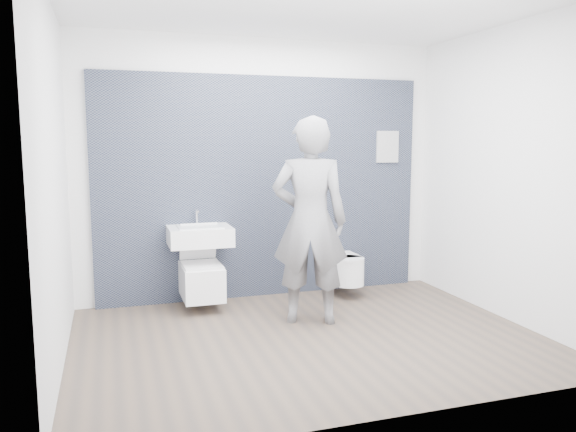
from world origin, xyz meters
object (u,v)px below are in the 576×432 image
object	(u,v)px
washbasin	(200,235)
toilet_square	(201,279)
toilet_rounded	(345,269)
visitor	(310,221)

from	to	relation	value
washbasin	toilet_square	distance (m)	0.45
toilet_square	toilet_rounded	world-z (taller)	toilet_square
washbasin	toilet_rounded	xyz separation A→B (m)	(1.60, -0.05, -0.46)
toilet_rounded	visitor	size ratio (longest dim) A/B	0.29
visitor	toilet_rounded	bearing A→B (deg)	-112.88
toilet_rounded	visitor	distance (m)	1.20
washbasin	toilet_square	xyz separation A→B (m)	(-0.00, -0.05, -0.44)
washbasin	visitor	world-z (taller)	visitor
toilet_rounded	visitor	xyz separation A→B (m)	(-0.69, -0.73, 0.67)
washbasin	toilet_rounded	bearing A→B (deg)	-1.63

